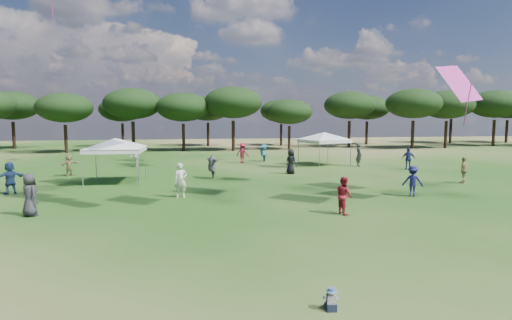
{
  "coord_description": "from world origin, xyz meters",
  "views": [
    {
      "loc": [
        -3.08,
        -6.24,
        4.17
      ],
      "look_at": [
        -0.88,
        6.0,
        2.87
      ],
      "focal_mm": 30.0,
      "sensor_mm": 36.0,
      "label": 1
    }
  ],
  "objects": [
    {
      "name": "toddler",
      "position": [
        0.07,
        2.15,
        0.22
      ],
      "size": [
        0.35,
        0.38,
        0.5
      ],
      "rotation": [
        0.0,
        0.0,
        -0.14
      ],
      "color": "black",
      "rests_on": "ground"
    },
    {
      "name": "tree_line",
      "position": [
        2.39,
        47.41,
        5.42
      ],
      "size": [
        108.78,
        17.63,
        7.77
      ],
      "color": "black",
      "rests_on": "ground"
    },
    {
      "name": "tent_right",
      "position": [
        8.88,
        27.95,
        2.64
      ],
      "size": [
        6.38,
        6.38,
        3.07
      ],
      "rotation": [
        0.0,
        0.0,
        0.29
      ],
      "color": "gray",
      "rests_on": "ground"
    },
    {
      "name": "festival_crowd",
      "position": [
        0.44,
        22.81,
        0.86
      ],
      "size": [
        27.62,
        22.62,
        1.9
      ],
      "color": "navy",
      "rests_on": "ground"
    },
    {
      "name": "tent_left",
      "position": [
        -6.96,
        21.12,
        2.66
      ],
      "size": [
        6.75,
        6.75,
        3.09
      ],
      "rotation": [
        0.0,
        0.0,
        -0.06
      ],
      "color": "gray",
      "rests_on": "ground"
    }
  ]
}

